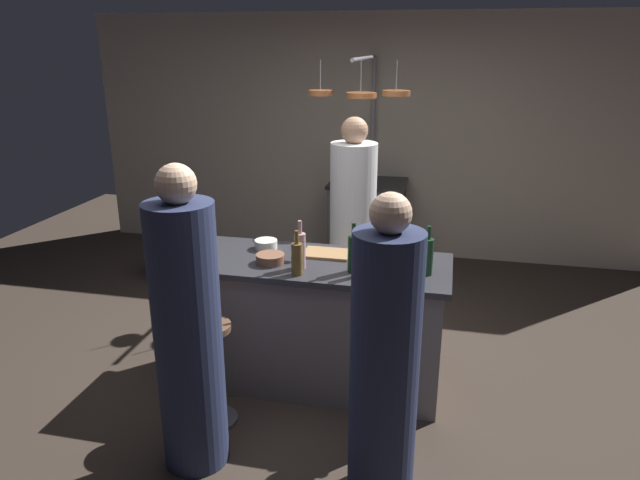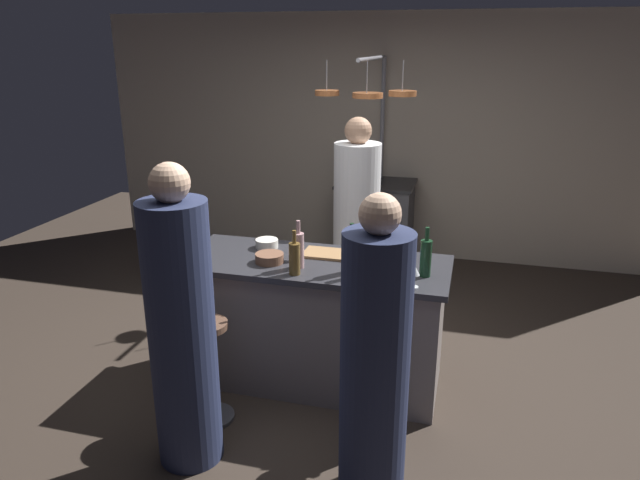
{
  "view_description": "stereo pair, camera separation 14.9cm",
  "coord_description": "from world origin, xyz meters",
  "px_view_note": "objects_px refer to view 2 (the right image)",
  "views": [
    {
      "loc": [
        0.84,
        -3.54,
        2.28
      ],
      "look_at": [
        0.0,
        0.15,
        1.0
      ],
      "focal_mm": 32.66,
      "sensor_mm": 36.0,
      "label": 1
    },
    {
      "loc": [
        0.98,
        -3.5,
        2.28
      ],
      "look_at": [
        0.0,
        0.15,
        1.0
      ],
      "focal_mm": 32.66,
      "sensor_mm": 36.0,
      "label": 2
    }
  ],
  "objects_px": {
    "cutting_board": "(327,254)",
    "guest_left": "(182,331)",
    "pepper_mill": "(357,261)",
    "wine_bottle_green": "(426,257)",
    "potted_plant": "(174,250)",
    "wine_bottle_amber": "(295,258)",
    "mixing_bowl_wooden": "(269,258)",
    "mixing_bowl_ceramic": "(267,243)",
    "wine_bottle_red": "(351,253)",
    "bar_stool_left": "(209,367)",
    "chef": "(356,234)",
    "guest_right": "(375,366)",
    "bar_stool_right": "(380,392)",
    "wine_bottle_rose": "(299,250)",
    "wine_glass_near_left_guest": "(414,271)",
    "wine_glass_by_chef": "(296,245)",
    "mixing_bowl_blue": "(389,260)",
    "stove_range": "(375,223)"
  },
  "relations": [
    {
      "from": "wine_bottle_green",
      "to": "guest_right",
      "type": "bearing_deg",
      "value": -99.37
    },
    {
      "from": "cutting_board",
      "to": "wine_bottle_rose",
      "type": "height_order",
      "value": "wine_bottle_rose"
    },
    {
      "from": "bar_stool_left",
      "to": "potted_plant",
      "type": "height_order",
      "value": "bar_stool_left"
    },
    {
      "from": "guest_left",
      "to": "potted_plant",
      "type": "xyz_separation_m",
      "value": [
        -1.42,
        2.45,
        -0.5
      ]
    },
    {
      "from": "wine_bottle_red",
      "to": "guest_left",
      "type": "bearing_deg",
      "value": -131.8
    },
    {
      "from": "chef",
      "to": "wine_bottle_red",
      "type": "distance_m",
      "value": 1.07
    },
    {
      "from": "bar_stool_right",
      "to": "mixing_bowl_blue",
      "type": "distance_m",
      "value": 0.88
    },
    {
      "from": "chef",
      "to": "guest_right",
      "type": "bearing_deg",
      "value": -75.59
    },
    {
      "from": "wine_bottle_amber",
      "to": "mixing_bowl_wooden",
      "type": "distance_m",
      "value": 0.28
    },
    {
      "from": "bar_stool_right",
      "to": "mixing_bowl_wooden",
      "type": "distance_m",
      "value": 1.14
    },
    {
      "from": "bar_stool_left",
      "to": "pepper_mill",
      "type": "distance_m",
      "value": 1.13
    },
    {
      "from": "chef",
      "to": "guest_left",
      "type": "relative_size",
      "value": 1.01
    },
    {
      "from": "chef",
      "to": "cutting_board",
      "type": "distance_m",
      "value": 0.77
    },
    {
      "from": "mixing_bowl_ceramic",
      "to": "cutting_board",
      "type": "bearing_deg",
      "value": -4.19
    },
    {
      "from": "cutting_board",
      "to": "mixing_bowl_ceramic",
      "type": "bearing_deg",
      "value": 175.81
    },
    {
      "from": "bar_stool_right",
      "to": "bar_stool_left",
      "type": "bearing_deg",
      "value": 180.0
    },
    {
      "from": "wine_bottle_green",
      "to": "stove_range",
      "type": "bearing_deg",
      "value": 106.32
    },
    {
      "from": "cutting_board",
      "to": "mixing_bowl_ceramic",
      "type": "distance_m",
      "value": 0.45
    },
    {
      "from": "bar_stool_right",
      "to": "mixing_bowl_wooden",
      "type": "bearing_deg",
      "value": 148.38
    },
    {
      "from": "bar_stool_right",
      "to": "wine_bottle_green",
      "type": "height_order",
      "value": "wine_bottle_green"
    },
    {
      "from": "cutting_board",
      "to": "wine_bottle_green",
      "type": "distance_m",
      "value": 0.73
    },
    {
      "from": "wine_glass_by_chef",
      "to": "wine_bottle_green",
      "type": "bearing_deg",
      "value": -3.99
    },
    {
      "from": "wine_glass_by_chef",
      "to": "mixing_bowl_wooden",
      "type": "distance_m",
      "value": 0.19
    },
    {
      "from": "wine_bottle_amber",
      "to": "mixing_bowl_ceramic",
      "type": "bearing_deg",
      "value": 128.68
    },
    {
      "from": "wine_bottle_red",
      "to": "bar_stool_left",
      "type": "bearing_deg",
      "value": -147.87
    },
    {
      "from": "bar_stool_left",
      "to": "guest_right",
      "type": "relative_size",
      "value": 0.41
    },
    {
      "from": "wine_glass_by_chef",
      "to": "mixing_bowl_ceramic",
      "type": "xyz_separation_m",
      "value": [
        -0.27,
        0.18,
        -0.07
      ]
    },
    {
      "from": "bar_stool_left",
      "to": "cutting_board",
      "type": "distance_m",
      "value": 1.08
    },
    {
      "from": "cutting_board",
      "to": "mixing_bowl_wooden",
      "type": "xyz_separation_m",
      "value": [
        -0.33,
        -0.24,
        0.02
      ]
    },
    {
      "from": "stove_range",
      "to": "wine_glass_near_left_guest",
      "type": "xyz_separation_m",
      "value": [
        0.69,
        -2.72,
        0.56
      ]
    },
    {
      "from": "bar_stool_right",
      "to": "mixing_bowl_wooden",
      "type": "relative_size",
      "value": 3.59
    },
    {
      "from": "pepper_mill",
      "to": "wine_bottle_green",
      "type": "xyz_separation_m",
      "value": [
        0.41,
        0.12,
        0.02
      ]
    },
    {
      "from": "potted_plant",
      "to": "pepper_mill",
      "type": "relative_size",
      "value": 2.48
    },
    {
      "from": "bar_stool_left",
      "to": "wine_bottle_green",
      "type": "relative_size",
      "value": 2.13
    },
    {
      "from": "guest_right",
      "to": "wine_glass_near_left_guest",
      "type": "distance_m",
      "value": 0.76
    },
    {
      "from": "guest_left",
      "to": "cutting_board",
      "type": "relative_size",
      "value": 5.4
    },
    {
      "from": "guest_left",
      "to": "cutting_board",
      "type": "bearing_deg",
      "value": 64.64
    },
    {
      "from": "guest_right",
      "to": "wine_bottle_green",
      "type": "relative_size",
      "value": 5.17
    },
    {
      "from": "wine_bottle_rose",
      "to": "guest_right",
      "type": "bearing_deg",
      "value": -52.49
    },
    {
      "from": "mixing_bowl_ceramic",
      "to": "bar_stool_right",
      "type": "bearing_deg",
      "value": -39.4
    },
    {
      "from": "potted_plant",
      "to": "wine_bottle_amber",
      "type": "distance_m",
      "value": 2.62
    },
    {
      "from": "guest_left",
      "to": "wine_bottle_amber",
      "type": "xyz_separation_m",
      "value": [
        0.42,
        0.71,
        0.21
      ]
    },
    {
      "from": "bar_stool_right",
      "to": "potted_plant",
      "type": "height_order",
      "value": "bar_stool_right"
    },
    {
      "from": "pepper_mill",
      "to": "wine_glass_near_left_guest",
      "type": "bearing_deg",
      "value": -12.4
    },
    {
      "from": "wine_bottle_rose",
      "to": "cutting_board",
      "type": "bearing_deg",
      "value": 67.2
    },
    {
      "from": "wine_bottle_rose",
      "to": "wine_glass_near_left_guest",
      "type": "relative_size",
      "value": 2.18
    },
    {
      "from": "cutting_board",
      "to": "wine_bottle_green",
      "type": "bearing_deg",
      "value": -17.14
    },
    {
      "from": "bar_stool_right",
      "to": "cutting_board",
      "type": "height_order",
      "value": "cutting_board"
    },
    {
      "from": "guest_right",
      "to": "wine_bottle_red",
      "type": "relative_size",
      "value": 5.08
    },
    {
      "from": "cutting_board",
      "to": "guest_left",
      "type": "bearing_deg",
      "value": -115.36
    }
  ]
}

